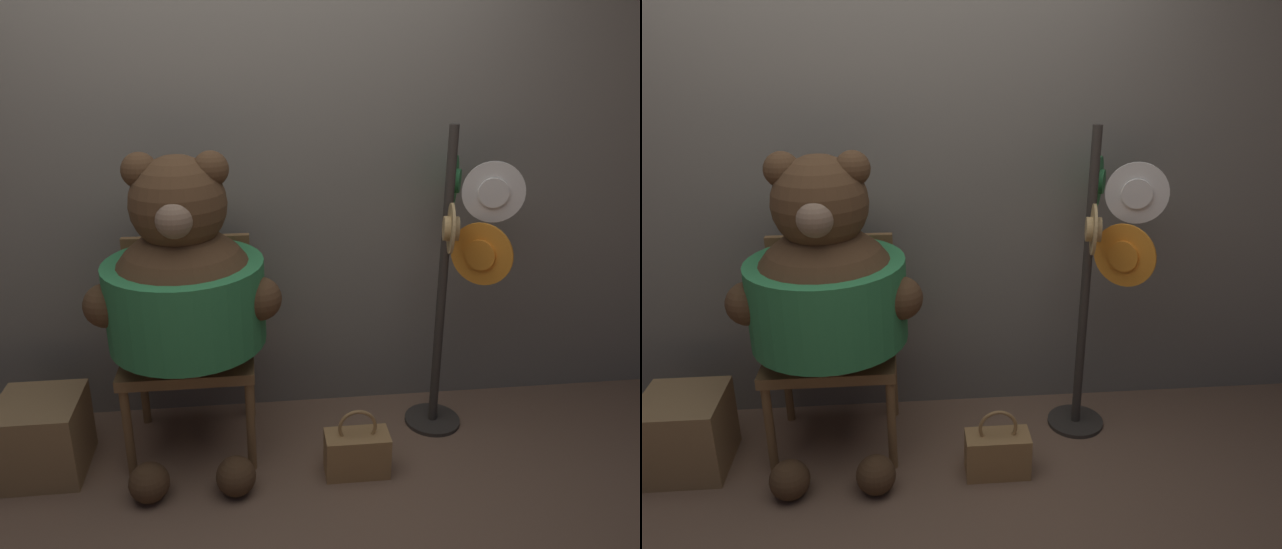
# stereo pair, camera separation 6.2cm
# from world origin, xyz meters

# --- Properties ---
(ground_plane) EXTENTS (14.00, 14.00, 0.00)m
(ground_plane) POSITION_xyz_m (0.00, 0.00, 0.00)
(ground_plane) COLOR brown
(wall_back) EXTENTS (8.00, 0.10, 2.52)m
(wall_back) POSITION_xyz_m (0.00, 0.78, 1.26)
(wall_back) COLOR slate
(wall_back) RESTS_ON ground_plane
(chair) EXTENTS (0.59, 0.49, 0.99)m
(chair) POSITION_xyz_m (-0.27, 0.49, 0.55)
(chair) COLOR brown
(chair) RESTS_ON ground_plane
(teddy_bear) EXTENTS (0.82, 0.73, 1.44)m
(teddy_bear) POSITION_xyz_m (-0.25, 0.32, 0.83)
(teddy_bear) COLOR #4C331E
(teddy_bear) RESTS_ON ground_plane
(hat_display_rack) EXTENTS (0.45, 0.50, 1.51)m
(hat_display_rack) POSITION_xyz_m (0.98, 0.42, 0.85)
(hat_display_rack) COLOR #332D28
(hat_display_rack) RESTS_ON ground_plane
(handbag_on_ground) EXTENTS (0.29, 0.14, 0.33)m
(handbag_on_ground) POSITION_xyz_m (0.47, 0.10, 0.11)
(handbag_on_ground) COLOR #A87A47
(handbag_on_ground) RESTS_ON ground_plane
(wooden_crate) EXTENTS (0.36, 0.36, 0.36)m
(wooden_crate) POSITION_xyz_m (-0.93, 0.28, 0.18)
(wooden_crate) COLOR #937047
(wooden_crate) RESTS_ON ground_plane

